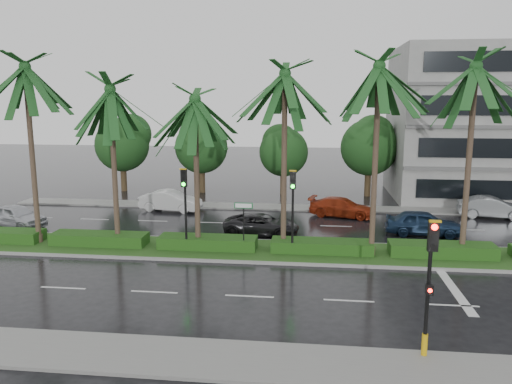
# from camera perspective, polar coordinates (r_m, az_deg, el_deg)

# --- Properties ---
(ground) EXTENTS (120.00, 120.00, 0.00)m
(ground) POSITION_cam_1_polar(r_m,az_deg,el_deg) (25.43, 0.69, -7.57)
(ground) COLOR black
(ground) RESTS_ON ground
(near_sidewalk) EXTENTS (40.00, 2.40, 0.12)m
(near_sidewalk) POSITION_cam_1_polar(r_m,az_deg,el_deg) (16.10, -3.25, -18.63)
(near_sidewalk) COLOR slate
(near_sidewalk) RESTS_ON ground
(far_sidewalk) EXTENTS (40.00, 2.00, 0.12)m
(far_sidewalk) POSITION_cam_1_polar(r_m,az_deg,el_deg) (36.97, 2.60, -1.73)
(far_sidewalk) COLOR slate
(far_sidewalk) RESTS_ON ground
(median) EXTENTS (36.00, 4.00, 0.15)m
(median) POSITION_cam_1_polar(r_m,az_deg,el_deg) (26.35, 0.92, -6.74)
(median) COLOR gray
(median) RESTS_ON ground
(hedge) EXTENTS (35.20, 1.40, 0.60)m
(hedge) POSITION_cam_1_polar(r_m,az_deg,el_deg) (26.25, 0.92, -5.97)
(hedge) COLOR #1E4012
(hedge) RESTS_ON median
(lane_markings) EXTENTS (34.00, 13.06, 0.01)m
(lane_markings) POSITION_cam_1_polar(r_m,az_deg,el_deg) (24.91, 7.62, -8.05)
(lane_markings) COLOR silver
(lane_markings) RESTS_ON ground
(palm_row) EXTENTS (26.30, 4.20, 10.24)m
(palm_row) POSITION_cam_1_polar(r_m,az_deg,el_deg) (25.34, -1.89, 11.50)
(palm_row) COLOR #463628
(palm_row) RESTS_ON median
(signal_near) EXTENTS (0.34, 0.45, 4.36)m
(signal_near) POSITION_cam_1_polar(r_m,az_deg,el_deg) (16.01, 19.20, -9.78)
(signal_near) COLOR black
(signal_near) RESTS_ON near_sidewalk
(signal_median_left) EXTENTS (0.34, 0.42, 4.36)m
(signal_median_left) POSITION_cam_1_polar(r_m,az_deg,el_deg) (25.66, -8.15, -0.60)
(signal_median_left) COLOR black
(signal_median_left) RESTS_ON median
(signal_median_right) EXTENTS (0.34, 0.42, 4.36)m
(signal_median_right) POSITION_cam_1_polar(r_m,az_deg,el_deg) (24.85, 4.22, -0.88)
(signal_median_right) COLOR black
(signal_median_right) RESTS_ON median
(street_sign) EXTENTS (0.95, 0.09, 2.60)m
(street_sign) POSITION_cam_1_polar(r_m,az_deg,el_deg) (25.44, -1.43, -2.60)
(street_sign) COLOR black
(street_sign) RESTS_ON median
(bg_trees) EXTENTS (33.06, 5.49, 7.92)m
(bg_trees) POSITION_cam_1_polar(r_m,az_deg,el_deg) (41.78, 5.79, 5.76)
(bg_trees) COLOR #362618
(bg_trees) RESTS_ON ground
(building) EXTENTS (16.00, 10.00, 12.00)m
(building) POSITION_cam_1_polar(r_m,az_deg,el_deg) (44.53, 25.83, 7.04)
(building) COLOR gray
(building) RESTS_ON ground
(car_silver) EXTENTS (2.95, 4.48, 1.42)m
(car_silver) POSITION_cam_1_polar(r_m,az_deg,el_deg) (34.75, -25.70, -2.48)
(car_silver) COLOR #B7B9C0
(car_silver) RESTS_ON ground
(car_white) EXTENTS (2.11, 4.62, 1.47)m
(car_white) POSITION_cam_1_polar(r_m,az_deg,el_deg) (36.34, -9.71, -1.00)
(car_white) COLOR silver
(car_white) RESTS_ON ground
(car_darkgrey) EXTENTS (2.32, 4.57, 1.24)m
(car_darkgrey) POSITION_cam_1_polar(r_m,az_deg,el_deg) (29.59, 0.62, -3.72)
(car_darkgrey) COLOR black
(car_darkgrey) RESTS_ON ground
(car_red) EXTENTS (2.87, 4.79, 1.30)m
(car_red) POSITION_cam_1_polar(r_m,az_deg,el_deg) (34.61, 9.80, -1.73)
(car_red) COLOR maroon
(car_red) RESTS_ON ground
(car_blue) EXTENTS (2.16, 4.48, 1.48)m
(car_blue) POSITION_cam_1_polar(r_m,az_deg,el_deg) (31.06, 18.56, -3.37)
(car_blue) COLOR #172A47
(car_blue) RESTS_ON ground
(car_grey) EXTENTS (2.13, 4.53, 1.44)m
(car_grey) POSITION_cam_1_polar(r_m,az_deg,el_deg) (37.30, 25.35, -1.61)
(car_grey) COLOR slate
(car_grey) RESTS_ON ground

